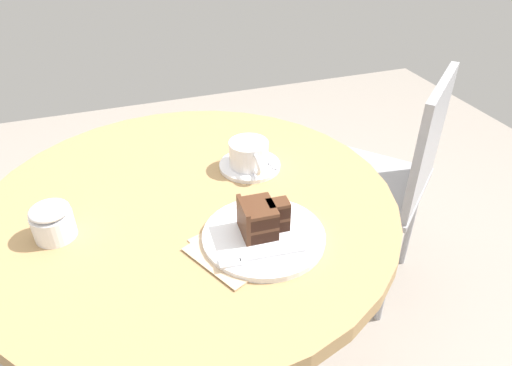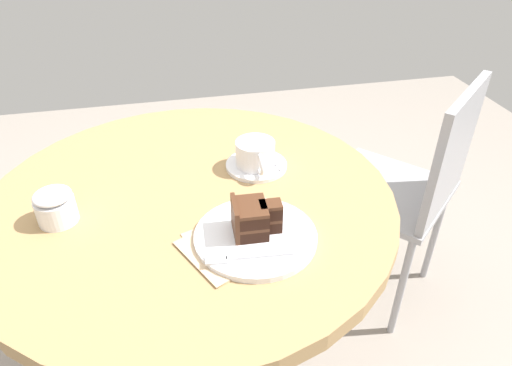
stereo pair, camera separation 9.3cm
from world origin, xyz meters
TOP-DOWN VIEW (x-y plane):
  - cafe_table at (0.00, 0.00)m, footprint 0.86×0.86m
  - saucer at (-0.08, 0.16)m, footprint 0.14×0.14m
  - coffee_cup at (-0.07, 0.16)m, footprint 0.12×0.09m
  - teaspoon at (-0.07, 0.20)m, footprint 0.10×0.04m
  - cake_plate at (0.17, 0.11)m, footprint 0.23×0.23m
  - cake_slice at (0.16, 0.10)m, footprint 0.07×0.09m
  - fork at (0.22, 0.06)m, footprint 0.03×0.15m
  - napkin at (0.18, 0.06)m, footprint 0.20×0.21m
  - cafe_chair at (-0.26, 0.71)m, footprint 0.54×0.54m
  - sugar_pot at (0.03, -0.26)m, footprint 0.08×0.08m

SIDE VIEW (x-z plane):
  - cafe_chair at x=-0.26m, z-range 0.08..0.91m
  - cafe_table at x=0.00m, z-range 0.25..0.99m
  - napkin at x=0.18m, z-range 0.74..0.74m
  - saucer at x=-0.08m, z-range 0.74..0.75m
  - cake_plate at x=0.17m, z-range 0.74..0.75m
  - teaspoon at x=-0.07m, z-range 0.75..0.75m
  - fork at x=0.22m, z-range 0.75..0.75m
  - sugar_pot at x=0.03m, z-range 0.74..0.81m
  - coffee_cup at x=-0.07m, z-range 0.75..0.81m
  - cake_slice at x=0.16m, z-range 0.75..0.81m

